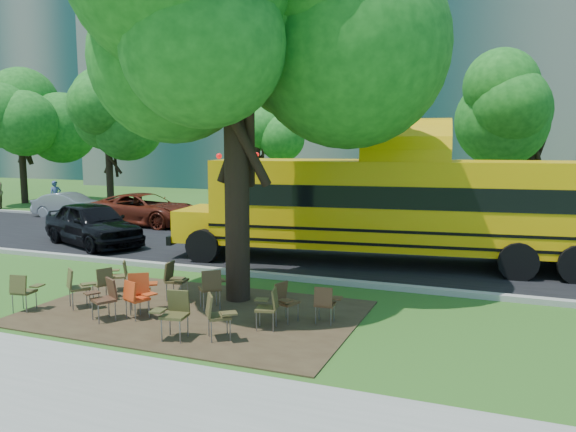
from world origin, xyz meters
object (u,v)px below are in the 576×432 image
at_px(school_bus, 401,205).
at_px(pedestrian_a, 56,196).
at_px(chair_7, 216,312).
at_px(chair_13, 326,301).
at_px(chair_1, 77,284).
at_px(chair_11, 212,285).
at_px(chair_4, 136,296).
at_px(chair_8, 104,281).
at_px(chair_3, 105,295).
at_px(chair_12, 284,298).
at_px(chair_10, 174,277).
at_px(chair_2, 141,288).
at_px(main_tree, 235,27).
at_px(chair_0, 23,289).
at_px(bg_car_silver, 70,205).
at_px(chair_9, 121,273).
at_px(bg_car_red, 145,209).
at_px(black_car, 93,224).
at_px(chair_5, 174,310).
at_px(chair_6, 269,304).

height_order(school_bus, pedestrian_a, school_bus).
xyz_separation_m(chair_7, chair_13, (1.59, 1.61, -0.05)).
xyz_separation_m(chair_1, chair_11, (2.77, 1.03, 0.00)).
relative_size(chair_4, chair_8, 1.04).
xyz_separation_m(school_bus, chair_8, (-5.61, -6.45, -1.30)).
bearing_deg(chair_7, chair_3, -131.22).
height_order(chair_4, chair_12, chair_4).
distance_m(chair_1, chair_10, 2.11).
relative_size(chair_2, chair_7, 1.06).
height_order(main_tree, chair_7, main_tree).
height_order(chair_0, bg_car_silver, bg_car_silver).
relative_size(main_tree, chair_10, 10.69).
distance_m(chair_11, chair_13, 2.62).
bearing_deg(chair_2, chair_11, 0.63).
height_order(chair_8, chair_10, chair_10).
xyz_separation_m(chair_0, chair_2, (2.44, 0.80, 0.05)).
relative_size(chair_9, chair_13, 0.97).
height_order(chair_3, bg_car_red, bg_car_red).
bearing_deg(chair_9, black_car, 13.12).
xyz_separation_m(main_tree, chair_10, (-1.35, -0.57, -5.57)).
distance_m(chair_4, bg_car_red, 13.73).
bearing_deg(chair_7, bg_car_silver, -166.99).
xyz_separation_m(chair_0, chair_10, (2.53, 1.95, 0.04)).
relative_size(chair_7, bg_car_red, 0.17).
height_order(chair_13, bg_car_red, bg_car_red).
xyz_separation_m(chair_0, pedestrian_a, (-12.96, 14.49, 0.29)).
relative_size(chair_3, chair_12, 1.07).
xyz_separation_m(chair_5, pedestrian_a, (-16.92, 14.76, 0.24)).
distance_m(main_tree, chair_7, 6.20).
xyz_separation_m(chair_1, pedestrian_a, (-13.87, 13.89, 0.25)).
bearing_deg(bg_car_red, chair_1, -148.80).
bearing_deg(main_tree, chair_5, -88.42).
relative_size(chair_8, bg_car_silver, 0.22).
bearing_deg(black_car, main_tree, -95.62).
distance_m(chair_6, chair_10, 3.04).
distance_m(chair_0, chair_12, 5.66).
bearing_deg(chair_11, chair_1, 159.14).
bearing_deg(chair_12, chair_10, -81.72).
relative_size(chair_3, chair_10, 0.97).
xyz_separation_m(bg_car_silver, bg_car_red, (4.99, -0.86, 0.11)).
relative_size(chair_1, chair_12, 1.10).
distance_m(chair_1, bg_car_red, 12.69).
bearing_deg(chair_12, chair_8, -69.90).
bearing_deg(chair_5, main_tree, -97.25).
xyz_separation_m(chair_1, chair_2, (1.53, 0.19, 0.02)).
xyz_separation_m(chair_0, black_car, (-4.00, 6.88, 0.26)).
distance_m(chair_11, pedestrian_a, 21.03).
xyz_separation_m(chair_5, chair_13, (2.35, 1.84, -0.08)).
bearing_deg(chair_9, chair_0, 125.31).
relative_size(main_tree, chair_1, 10.78).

